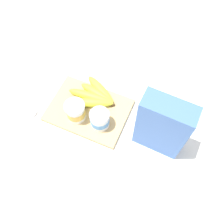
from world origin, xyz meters
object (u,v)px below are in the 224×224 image
at_px(cereal_box, 162,127).
at_px(banana_bunch, 94,96).
at_px(cutting_board, 89,110).
at_px(spoon, 34,107).
at_px(yogurt_cup_back, 76,111).
at_px(yogurt_cup_front, 100,119).

relative_size(cereal_box, banana_bunch, 1.37).
xyz_separation_m(cutting_board, banana_bunch, (0.00, -0.06, 0.03)).
bearing_deg(cereal_box, spoon, -171.30).
bearing_deg(cereal_box, cutting_board, 178.91).
bearing_deg(banana_bunch, yogurt_cup_back, 75.87).
relative_size(cereal_box, spoon, 2.30).
relative_size(yogurt_cup_back, banana_bunch, 0.43).
height_order(cutting_board, yogurt_cup_back, yogurt_cup_back).
bearing_deg(yogurt_cup_back, cereal_box, -174.72).
height_order(cereal_box, yogurt_cup_back, cereal_box).
distance_m(yogurt_cup_back, spoon, 0.20).
bearing_deg(cutting_board, yogurt_cup_back, 61.42).
distance_m(cereal_box, yogurt_cup_back, 0.33).
relative_size(yogurt_cup_back, spoon, 0.72).
distance_m(cutting_board, spoon, 0.23).
relative_size(yogurt_cup_front, yogurt_cup_back, 0.93).
height_order(cereal_box, yogurt_cup_front, cereal_box).
height_order(yogurt_cup_front, banana_bunch, yogurt_cup_front).
bearing_deg(yogurt_cup_back, yogurt_cup_front, -176.26).
distance_m(yogurt_cup_front, yogurt_cup_back, 0.10).
bearing_deg(cutting_board, yogurt_cup_front, 149.26).
bearing_deg(yogurt_cup_front, cereal_box, -174.05).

